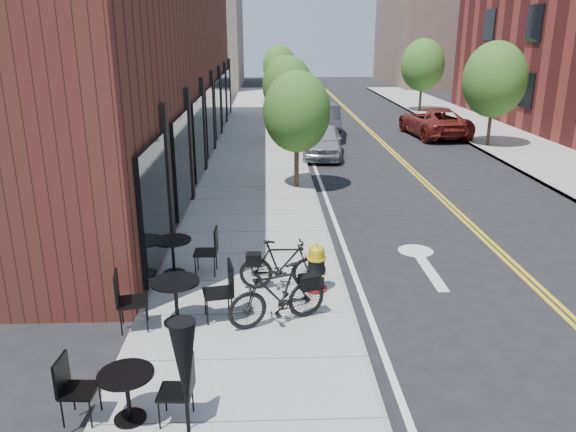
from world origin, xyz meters
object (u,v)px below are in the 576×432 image
object	(u,v)px
bistro_set_b	(176,296)
parked_car_a	(323,141)
bicycle_left	(277,295)
parked_car_c	(318,108)
fire_hydrant	(316,268)
patio_umbrella	(185,381)
bistro_set_c	(173,251)
bistro_set_a	(127,389)
parked_car_far	(433,122)
bicycle_right	(282,265)
parked_car_b	(324,122)

from	to	relation	value
bistro_set_b	parked_car_a	xyz separation A→B (m)	(4.00, 14.52, 0.02)
bicycle_left	parked_car_c	world-z (taller)	parked_car_c
parked_car_c	bistro_set_b	bearing A→B (deg)	-103.74
fire_hydrant	bicycle_left	distance (m)	1.53
patio_umbrella	fire_hydrant	bearing A→B (deg)	71.97
bicycle_left	bistro_set_b	world-z (taller)	bicycle_left
parked_car_c	bistro_set_c	bearing A→B (deg)	-105.60
bistro_set_a	parked_car_far	bearing A→B (deg)	68.14
bistro_set_a	bicycle_right	bearing A→B (deg)	64.98
bistro_set_a	parked_car_b	xyz separation A→B (m)	(4.79, 21.99, 0.17)
bistro_set_c	parked_car_b	size ratio (longest dim) A/B	0.41
bicycle_right	fire_hydrant	bearing A→B (deg)	-99.54
bicycle_right	parked_car_c	bearing A→B (deg)	-6.96
bicycle_right	parked_car_far	bearing A→B (deg)	-24.77
bicycle_right	bistro_set_b	xyz separation A→B (m)	(-1.90, -1.36, 0.02)
parked_car_far	parked_car_a	bearing A→B (deg)	33.02
bistro_set_b	bistro_set_c	xyz separation A→B (m)	(-0.40, 2.18, -0.03)
bicycle_left	parked_car_c	xyz separation A→B (m)	(3.03, 25.88, -0.01)
bistro_set_b	parked_car_b	world-z (taller)	parked_car_b
bistro_set_c	patio_umbrella	distance (m)	6.60
bicycle_left	parked_car_far	distance (m)	21.10
bicycle_right	parked_car_a	size ratio (longest dim) A/B	0.44
bicycle_right	bistro_set_c	bearing A→B (deg)	70.11
fire_hydrant	parked_car_c	world-z (taller)	parked_car_c
fire_hydrant	parked_car_a	size ratio (longest dim) A/B	0.25
patio_umbrella	bistro_set_a	bearing A→B (deg)	123.05
parked_car_a	parked_car_far	distance (m)	7.78
patio_umbrella	parked_car_a	world-z (taller)	patio_umbrella
bistro_set_a	parked_car_b	world-z (taller)	parked_car_b
parked_car_a	parked_car_b	distance (m)	4.89
fire_hydrant	patio_umbrella	distance (m)	5.86
fire_hydrant	parked_car_b	size ratio (longest dim) A/B	0.22
bicycle_left	fire_hydrant	bearing A→B (deg)	126.98
parked_car_a	parked_car_far	size ratio (longest dim) A/B	0.76
bistro_set_c	parked_car_far	world-z (taller)	parked_car_far
bicycle_left	bistro_set_b	xyz separation A→B (m)	(-1.78, 0.06, -0.02)
bicycle_left	bistro_set_c	distance (m)	3.12
fire_hydrant	bistro_set_b	distance (m)	2.86
bicycle_right	patio_umbrella	bearing A→B (deg)	168.57
bicycle_left	bistro_set_c	bearing A→B (deg)	-157.50
fire_hydrant	patio_umbrella	xyz separation A→B (m)	(-1.78, -5.46, 1.19)
parked_car_a	parked_car_c	world-z (taller)	parked_car_a
fire_hydrant	parked_car_c	bearing A→B (deg)	84.75
bistro_set_b	parked_car_far	distance (m)	21.81
fire_hydrant	parked_car_c	distance (m)	24.67
fire_hydrant	bistro_set_c	distance (m)	3.11
patio_umbrella	parked_car_a	bearing A→B (deg)	80.28
parked_car_b	bicycle_left	bearing A→B (deg)	-93.80
bicycle_left	bistro_set_b	bearing A→B (deg)	-113.53
patio_umbrella	parked_car_far	size ratio (longest dim) A/B	0.45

